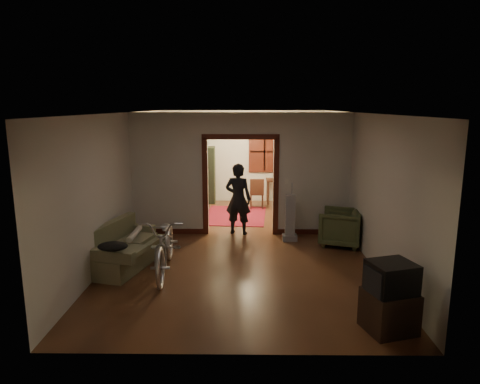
{
  "coord_description": "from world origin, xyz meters",
  "views": [
    {
      "loc": [
        0.1,
        -8.91,
        2.95
      ],
      "look_at": [
        0.0,
        -0.3,
        1.2
      ],
      "focal_mm": 32.0,
      "sensor_mm": 36.0,
      "label": 1
    }
  ],
  "objects_px": {
    "bicycle": "(166,244)",
    "sofa": "(126,244)",
    "armchair": "(340,227)",
    "desk": "(282,191)",
    "person": "(238,199)",
    "locker": "(201,175)"
  },
  "relations": [
    {
      "from": "sofa",
      "to": "desk",
      "type": "height_order",
      "value": "sofa"
    },
    {
      "from": "locker",
      "to": "desk",
      "type": "xyz_separation_m",
      "value": [
        2.49,
        -0.06,
        -0.5
      ]
    },
    {
      "from": "bicycle",
      "to": "armchair",
      "type": "bearing_deg",
      "value": 20.92
    },
    {
      "from": "sofa",
      "to": "locker",
      "type": "height_order",
      "value": "locker"
    },
    {
      "from": "bicycle",
      "to": "armchair",
      "type": "xyz_separation_m",
      "value": [
        3.45,
        1.59,
        -0.15
      ]
    },
    {
      "from": "locker",
      "to": "sofa",
      "type": "bearing_deg",
      "value": -101.22
    },
    {
      "from": "sofa",
      "to": "desk",
      "type": "bearing_deg",
      "value": 72.13
    },
    {
      "from": "bicycle",
      "to": "person",
      "type": "distance_m",
      "value": 2.71
    },
    {
      "from": "sofa",
      "to": "bicycle",
      "type": "xyz_separation_m",
      "value": [
        0.81,
        -0.34,
        0.13
      ]
    },
    {
      "from": "armchair",
      "to": "desk",
      "type": "height_order",
      "value": "armchair"
    },
    {
      "from": "person",
      "to": "desk",
      "type": "distance_m",
      "value": 3.47
    },
    {
      "from": "sofa",
      "to": "locker",
      "type": "distance_m",
      "value": 5.39
    },
    {
      "from": "person",
      "to": "bicycle",
      "type": "bearing_deg",
      "value": 76.59
    },
    {
      "from": "sofa",
      "to": "desk",
      "type": "xyz_separation_m",
      "value": [
        3.36,
        5.23,
        -0.04
      ]
    },
    {
      "from": "desk",
      "to": "sofa",
      "type": "bearing_deg",
      "value": -111.73
    },
    {
      "from": "sofa",
      "to": "bicycle",
      "type": "height_order",
      "value": "bicycle"
    },
    {
      "from": "armchair",
      "to": "desk",
      "type": "relative_size",
      "value": 0.86
    },
    {
      "from": "sofa",
      "to": "bicycle",
      "type": "relative_size",
      "value": 0.86
    },
    {
      "from": "bicycle",
      "to": "sofa",
      "type": "bearing_deg",
      "value": 153.46
    },
    {
      "from": "bicycle",
      "to": "locker",
      "type": "height_order",
      "value": "locker"
    },
    {
      "from": "bicycle",
      "to": "locker",
      "type": "relative_size",
      "value": 1.19
    },
    {
      "from": "person",
      "to": "desk",
      "type": "bearing_deg",
      "value": -98.08
    }
  ]
}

